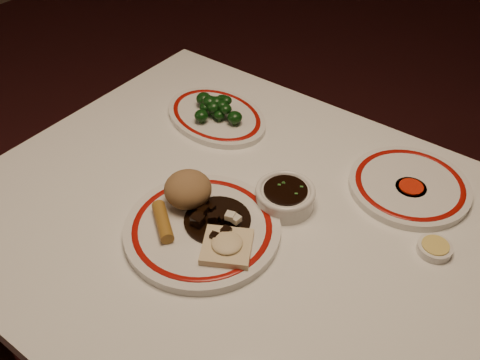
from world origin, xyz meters
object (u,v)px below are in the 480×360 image
object	(u,v)px
soy_bowl	(285,197)
spring_roll	(163,222)
broccoli_plate	(216,116)
broccoli_pile	(215,106)
stirfry_heap	(215,219)
rice_mound	(188,189)
fried_wonton	(227,246)
dining_table	(262,257)
main_plate	(202,229)

from	to	relation	value
soy_bowl	spring_roll	bearing A→B (deg)	-125.00
broccoli_plate	broccoli_pile	distance (m)	0.03
stirfry_heap	spring_roll	bearing A→B (deg)	-136.86
spring_roll	stirfry_heap	xyz separation A→B (m)	(0.07, 0.07, -0.01)
rice_mound	fried_wonton	bearing A→B (deg)	-21.15
fried_wonton	broccoli_plate	distance (m)	0.44
rice_mound	stirfry_heap	size ratio (longest dim) A/B	0.72
broccoli_plate	soy_bowl	world-z (taller)	soy_bowl
fried_wonton	soy_bowl	bearing A→B (deg)	86.69
spring_roll	broccoli_plate	distance (m)	0.39
spring_roll	broccoli_plate	world-z (taller)	spring_roll
dining_table	soy_bowl	world-z (taller)	soy_bowl
fried_wonton	stirfry_heap	bearing A→B (deg)	145.72
fried_wonton	soy_bowl	world-z (taller)	same
broccoli_plate	soy_bowl	bearing A→B (deg)	-26.92
stirfry_heap	broccoli_pile	xyz separation A→B (m)	(-0.23, 0.28, 0.01)
main_plate	soy_bowl	world-z (taller)	soy_bowl
main_plate	rice_mound	world-z (taller)	rice_mound
broccoli_pile	broccoli_plate	bearing A→B (deg)	109.26
fried_wonton	stirfry_heap	size ratio (longest dim) A/B	0.93
dining_table	broccoli_pile	xyz separation A→B (m)	(-0.30, 0.22, 0.13)
broccoli_pile	soy_bowl	distance (m)	0.33
main_plate	soy_bowl	size ratio (longest dim) A/B	2.85
main_plate	stirfry_heap	world-z (taller)	stirfry_heap
broccoli_pile	stirfry_heap	bearing A→B (deg)	-51.31
fried_wonton	dining_table	bearing A→B (deg)	83.77
broccoli_pile	soy_bowl	world-z (taller)	broccoli_pile
broccoli_plate	spring_roll	bearing A→B (deg)	-66.26
stirfry_heap	broccoli_plate	distance (m)	0.37
spring_roll	dining_table	bearing A→B (deg)	-11.81
spring_roll	broccoli_pile	size ratio (longest dim) A/B	0.66
main_plate	rice_mound	bearing A→B (deg)	150.77
dining_table	rice_mound	distance (m)	0.21
dining_table	broccoli_plate	bearing A→B (deg)	142.81
rice_mound	fried_wonton	distance (m)	0.15
fried_wonton	broccoli_plate	world-z (taller)	fried_wonton
main_plate	broccoli_pile	world-z (taller)	broccoli_pile
rice_mound	soy_bowl	distance (m)	0.19
dining_table	rice_mound	world-z (taller)	rice_mound
spring_roll	fried_wonton	world-z (taller)	same
spring_roll	soy_bowl	distance (m)	0.25
dining_table	fried_wonton	bearing A→B (deg)	-96.23
rice_mound	stirfry_heap	distance (m)	0.08
rice_mound	broccoli_plate	xyz separation A→B (m)	(-0.15, 0.27, -0.04)
dining_table	stirfry_heap	world-z (taller)	stirfry_heap
soy_bowl	main_plate	bearing A→B (deg)	-117.71
fried_wonton	broccoli_plate	xyz separation A→B (m)	(-0.29, 0.33, -0.02)
main_plate	broccoli_plate	size ratio (longest dim) A/B	1.08
spring_roll	broccoli_pile	xyz separation A→B (m)	(-0.15, 0.35, 0.01)
fried_wonton	broccoli_pile	distance (m)	0.43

